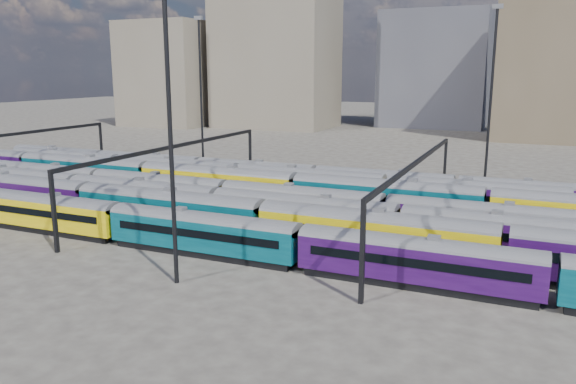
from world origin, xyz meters
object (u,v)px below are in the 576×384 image
at_px(mast_2, 169,111).
at_px(rake_1, 374,229).
at_px(rake_0, 554,274).
at_px(rake_2, 218,201).

bearing_deg(mast_2, rake_1, 42.30).
bearing_deg(rake_0, rake_2, 163.67).
relative_size(rake_0, mast_2, 4.64).
bearing_deg(rake_1, rake_2, 165.51).
relative_size(rake_2, mast_2, 4.81).
height_order(rake_0, rake_2, rake_2).
distance_m(rake_2, mast_2, 21.33).
height_order(rake_0, rake_1, rake_1).
xyz_separation_m(rake_0, mast_2, (-27.98, -7.00, 11.41)).
xyz_separation_m(rake_2, mast_2, (6.15, -17.00, 11.32)).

